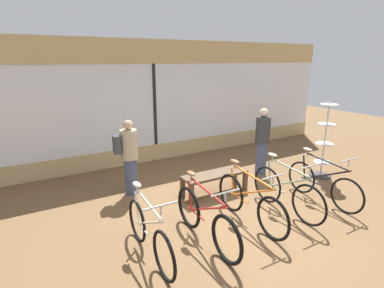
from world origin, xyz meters
name	(u,v)px	position (x,y,z in m)	size (l,w,h in m)	color
ground_plane	(238,217)	(0.00, 0.00, 0.00)	(24.00, 24.00, 0.00)	brown
shop_back_wall	(154,101)	(0.00, 3.67, 1.64)	(12.00, 0.08, 3.20)	tan
bicycle_far_left	(149,233)	(-1.78, -0.23, 0.38)	(0.46, 1.65, 1.01)	black
bicycle_left	(205,219)	(-0.91, -0.32, 0.38)	(0.46, 1.75, 1.03)	black
bicycle_center	(249,202)	(0.04, -0.22, 0.39)	(0.46, 1.77, 1.03)	black
bicycle_right	(286,192)	(0.87, -0.25, 0.40)	(0.46, 1.70, 1.04)	black
bicycle_far_right	(322,183)	(1.80, -0.30, 0.38)	(0.46, 1.70, 1.02)	black
accessory_rack	(324,146)	(2.95, 0.57, 0.75)	(0.48, 0.48, 1.83)	#333333
display_bench	(215,177)	(0.18, 1.03, 0.37)	(1.40, 0.44, 0.45)	brown
customer_near_rack	(262,140)	(1.82, 1.43, 0.84)	(0.42, 0.42, 1.61)	#424C6B
customer_by_window	(129,155)	(-1.33, 1.91, 0.84)	(0.51, 0.38, 1.56)	#424C6B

